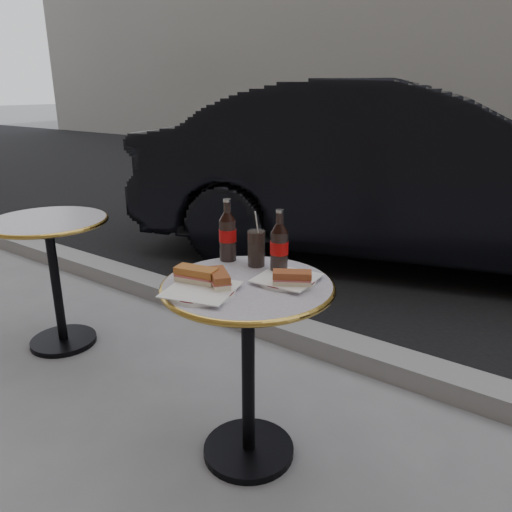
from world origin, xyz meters
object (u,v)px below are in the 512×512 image
Objects in this scene: bistro_table at (248,373)px; parked_car at (406,174)px; plate_left at (201,292)px; cola_glass at (256,248)px; plate_right at (287,280)px; cola_bottle_left at (228,230)px; cola_bottle_right at (279,242)px.

parked_car reaches higher than bistro_table.
plate_left is 2.89m from parked_car.
parked_car is (-0.33, 2.53, -0.08)m from cola_glass.
cola_glass is (-0.01, 0.33, 0.06)m from plate_left.
plate_right is at bearing -21.02° from cola_glass.
plate_left is at bearing -87.63° from cola_glass.
bistro_table is 0.48m from cola_glass.
cola_bottle_left is 1.02× the size of cola_bottle_right.
cola_bottle_left is (-0.21, 0.15, 0.49)m from bistro_table.
bistro_table is 0.17× the size of parked_car.
plate_left is 0.93× the size of cola_bottle_left.
bistro_table is 0.51m from cola_bottle_right.
parked_car is (-0.52, 2.60, -0.02)m from plate_right.
cola_bottle_right is at bearing 71.15° from plate_left.
cola_glass is (0.13, 0.01, -0.05)m from cola_bottle_left.
plate_right is 1.51× the size of cola_glass.
parked_car is at bearing 101.27° from plate_right.
plate_left is 1.65× the size of cola_glass.
cola_bottle_right is (0.25, -0.01, -0.00)m from cola_bottle_left.
cola_bottle_left is (-0.14, 0.32, 0.12)m from plate_left.
cola_glass is at bearing 170.88° from parked_car.
cola_bottle_left is at bearing 167.93° from parked_car.
plate_right is 2.66m from parked_car.
cola_glass is at bearing 92.37° from plate_left.
parked_car reaches higher than cola_bottle_right.
bistro_table is at bearing -104.00° from cola_bottle_right.
plate_left reaches higher than bistro_table.
plate_left is 0.95× the size of cola_bottle_right.
cola_bottle_right reaches higher than plate_right.
plate_left is 1.09× the size of plate_right.
plate_right is 0.14m from cola_bottle_right.
cola_bottle_left is (-0.32, 0.06, 0.12)m from plate_right.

